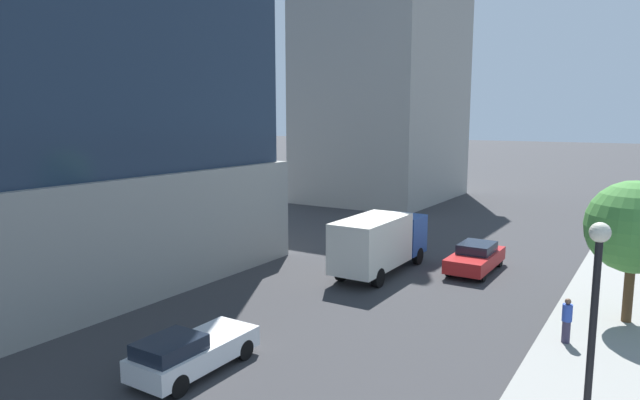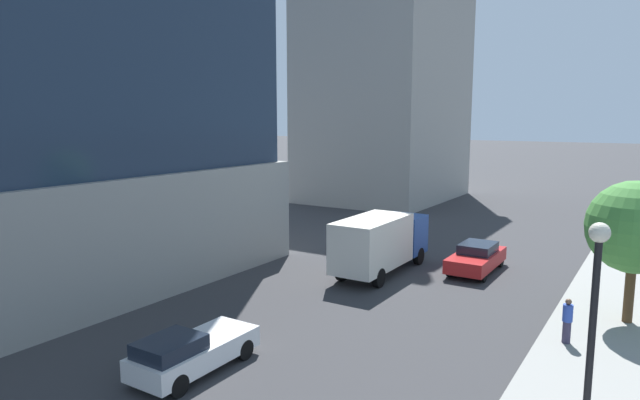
% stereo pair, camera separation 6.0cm
% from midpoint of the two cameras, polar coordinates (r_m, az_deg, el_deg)
% --- Properties ---
extents(sidewalk, '(4.94, 120.00, 0.15)m').
position_cam_midpoint_polar(sidewalk, '(20.06, 27.78, -15.61)').
color(sidewalk, gray).
rests_on(sidewalk, ground).
extents(construction_building, '(16.50, 16.82, 33.11)m').
position_cam_midpoint_polar(construction_building, '(55.20, 6.68, 13.88)').
color(construction_building, '#9E9B93').
rests_on(construction_building, ground).
extents(street_lamp, '(0.44, 0.44, 5.60)m').
position_cam_midpoint_polar(street_lamp, '(13.55, 26.42, -10.05)').
color(street_lamp, black).
rests_on(street_lamp, sidewalk).
extents(street_tree, '(3.52, 3.52, 5.49)m').
position_cam_midpoint_polar(street_tree, '(23.88, 29.69, -2.47)').
color(street_tree, brown).
rests_on(street_tree, sidewalk).
extents(car_red, '(1.93, 4.69, 1.47)m').
position_cam_midpoint_polar(car_red, '(29.92, 15.76, -5.74)').
color(car_red, red).
rests_on(car_red, ground).
extents(car_white, '(1.75, 4.32, 1.42)m').
position_cam_midpoint_polar(car_white, '(18.26, -13.33, -15.04)').
color(car_white, silver).
rests_on(car_white, ground).
extents(box_truck, '(2.30, 7.14, 3.02)m').
position_cam_midpoint_polar(box_truck, '(28.40, 6.14, -4.22)').
color(box_truck, '#1E4799').
rests_on(box_truck, ground).
extents(pedestrian_blue_shirt, '(0.34, 0.34, 1.60)m').
position_cam_midpoint_polar(pedestrian_blue_shirt, '(21.41, 24.12, -11.30)').
color(pedestrian_blue_shirt, '#38334C').
rests_on(pedestrian_blue_shirt, sidewalk).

